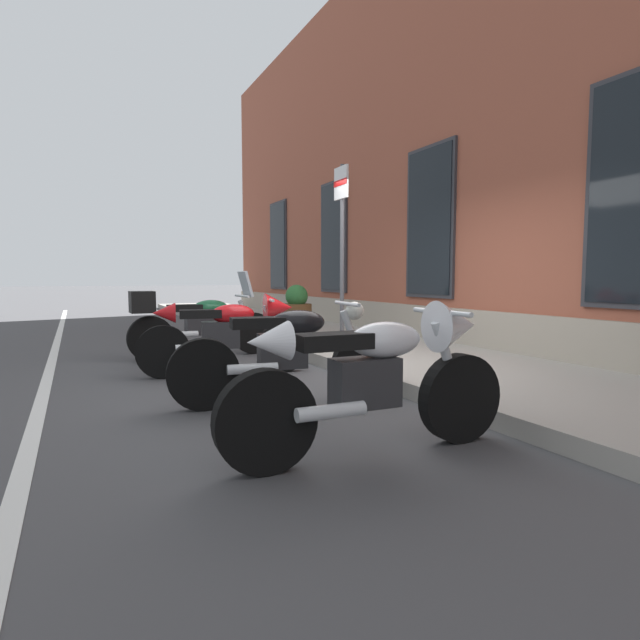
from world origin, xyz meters
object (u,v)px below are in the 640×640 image
motorcycle_red_sport (231,330)px  barrel_planter (297,313)px  motorcycle_green_touring (196,322)px  motorcycle_white_sport (382,372)px  motorcycle_black_naked (290,353)px  parking_sign (342,232)px

motorcycle_red_sport → barrel_planter: size_ratio=2.28×
motorcycle_green_touring → motorcycle_white_sport: (4.61, 0.22, 0.02)m
motorcycle_red_sport → motorcycle_white_sport: bearing=2.2°
motorcycle_red_sport → motorcycle_black_naked: motorcycle_red_sport is taller
parking_sign → motorcycle_red_sport: bearing=-79.9°
parking_sign → barrel_planter: (-1.96, 0.16, -1.26)m
motorcycle_green_touring → barrel_planter: (-0.79, 1.94, 0.02)m
motorcycle_green_touring → motorcycle_black_naked: bearing=3.7°
motorcycle_black_naked → motorcycle_green_touring: bearing=-176.3°
motorcycle_green_touring → parking_sign: (1.18, 1.78, 1.28)m
motorcycle_black_naked → motorcycle_red_sport: bearing=-176.6°
motorcycle_red_sport → motorcycle_white_sport: 3.14m
motorcycle_black_naked → motorcycle_white_sport: bearing=0.9°
barrel_planter → motorcycle_white_sport: bearing=-17.7°
motorcycle_white_sport → barrel_planter: size_ratio=2.34×
motorcycle_green_touring → motorcycle_black_naked: 3.09m
motorcycle_red_sport → motorcycle_white_sport: (3.13, 0.12, 0.01)m
motorcycle_green_touring → parking_sign: bearing=56.5°
barrel_planter → motorcycle_red_sport: bearing=-39.1°
motorcycle_black_naked → parking_sign: size_ratio=0.85×
barrel_planter → motorcycle_black_naked: bearing=-24.3°
motorcycle_green_touring → motorcycle_white_sport: motorcycle_green_touring is taller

